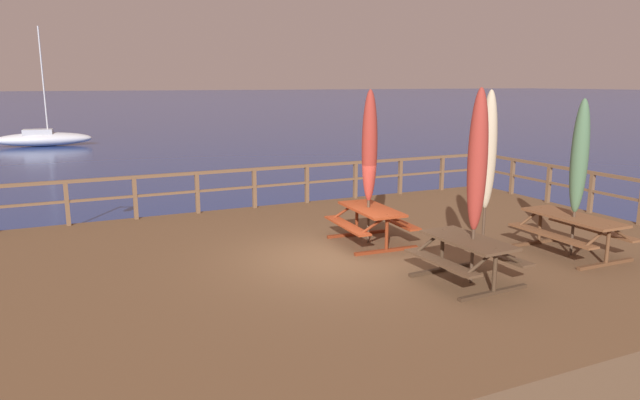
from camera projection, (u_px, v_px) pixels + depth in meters
ground_plane at (336, 299)px, 11.19m from camera, size 600.00×600.00×0.00m
wooden_deck at (337, 279)px, 11.10m from camera, size 15.71×10.21×0.85m
railing_waterside_far at (254, 181)px, 15.27m from camera, size 15.51×0.10×1.09m
railing_side_right at (616, 190)px, 14.05m from camera, size 0.10×10.01×1.09m
picnic_table_front_right at (467, 251)px, 9.57m from camera, size 1.47×1.71×0.78m
picnic_table_mid_left at (572, 226)px, 11.18m from camera, size 1.42×2.02×0.78m
picnic_table_back_left at (371, 218)px, 11.91m from camera, size 1.49×1.80×0.78m
patio_umbrella_short_front at (477, 162)px, 9.24m from camera, size 0.32×0.32×3.25m
patio_umbrella_tall_back_left at (580, 157)px, 10.82m from camera, size 0.32×0.32×3.04m
patio_umbrella_tall_mid_left at (370, 147)px, 11.67m from camera, size 0.32×0.32×3.19m
patio_umbrella_tall_front at (488, 151)px, 10.96m from camera, size 0.32×0.32×3.20m
sailboat_distant at (43, 138)px, 37.91m from camera, size 6.13×2.25×7.72m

